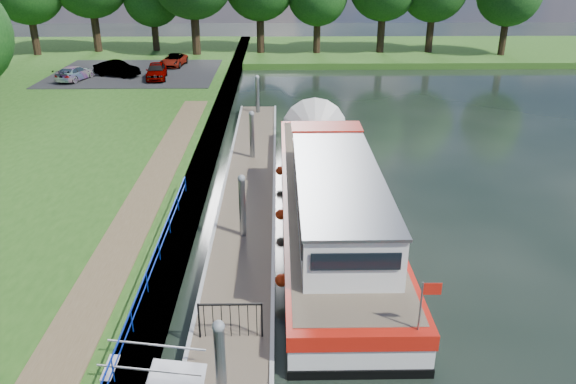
{
  "coord_description": "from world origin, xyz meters",
  "views": [
    {
      "loc": [
        1.41,
        -11.08,
        10.77
      ],
      "look_at": [
        1.79,
        10.41,
        1.4
      ],
      "focal_mm": 35.0,
      "sensor_mm": 36.0,
      "label": 1
    }
  ],
  "objects_px": {
    "car_d": "(174,60)",
    "barge": "(329,191)",
    "car_a": "(156,71)",
    "car_c": "(75,73)",
    "pontoon": "(249,194)",
    "car_b": "(117,69)"
  },
  "relations": [
    {
      "from": "pontoon",
      "to": "car_c",
      "type": "height_order",
      "value": "car_c"
    },
    {
      "from": "pontoon",
      "to": "car_d",
      "type": "xyz_separation_m",
      "value": [
        -8.12,
        27.84,
        1.19
      ]
    },
    {
      "from": "barge",
      "to": "car_b",
      "type": "relative_size",
      "value": 5.44
    },
    {
      "from": "barge",
      "to": "car_a",
      "type": "xyz_separation_m",
      "value": [
        -12.19,
        24.1,
        0.41
      ]
    },
    {
      "from": "pontoon",
      "to": "car_b",
      "type": "relative_size",
      "value": 7.71
    },
    {
      "from": "car_a",
      "to": "car_b",
      "type": "relative_size",
      "value": 1.01
    },
    {
      "from": "car_c",
      "to": "barge",
      "type": "bearing_deg",
      "value": 142.59
    },
    {
      "from": "pontoon",
      "to": "car_c",
      "type": "relative_size",
      "value": 7.54
    },
    {
      "from": "car_d",
      "to": "barge",
      "type": "bearing_deg",
      "value": -61.54
    },
    {
      "from": "car_b",
      "to": "car_c",
      "type": "bearing_deg",
      "value": 138.31
    },
    {
      "from": "pontoon",
      "to": "barge",
      "type": "relative_size",
      "value": 1.42
    },
    {
      "from": "pontoon",
      "to": "car_d",
      "type": "height_order",
      "value": "car_d"
    },
    {
      "from": "barge",
      "to": "car_d",
      "type": "bearing_deg",
      "value": 111.58
    },
    {
      "from": "barge",
      "to": "car_c",
      "type": "height_order",
      "value": "barge"
    },
    {
      "from": "barge",
      "to": "car_b",
      "type": "height_order",
      "value": "barge"
    },
    {
      "from": "car_a",
      "to": "car_c",
      "type": "bearing_deg",
      "value": 175.8
    },
    {
      "from": "car_d",
      "to": "pontoon",
      "type": "bearing_deg",
      "value": -66.86
    },
    {
      "from": "car_a",
      "to": "car_c",
      "type": "height_order",
      "value": "car_a"
    },
    {
      "from": "pontoon",
      "to": "barge",
      "type": "distance_m",
      "value": 4.11
    },
    {
      "from": "barge",
      "to": "car_c",
      "type": "relative_size",
      "value": 5.31
    },
    {
      "from": "car_c",
      "to": "car_d",
      "type": "xyz_separation_m",
      "value": [
        7.07,
        5.84,
        -0.04
      ]
    },
    {
      "from": "barge",
      "to": "car_b",
      "type": "distance_m",
      "value": 29.74
    }
  ]
}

